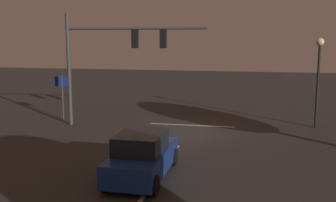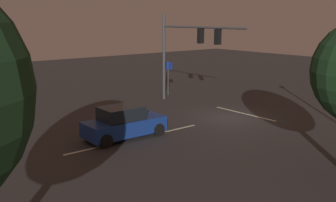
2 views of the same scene
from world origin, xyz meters
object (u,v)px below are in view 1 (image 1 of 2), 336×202
Objects in this scene: street_lamp_left_kerb at (319,65)px; route_sign at (62,88)px; traffic_signal_assembly at (112,50)px; car_approaching at (142,156)px.

street_lamp_left_kerb reaches higher than route_sign.
street_lamp_left_kerb is at bearing -169.64° from traffic_signal_assembly.
traffic_signal_assembly reaches higher than car_approaching.
route_sign is at bearing 2.87° from street_lamp_left_kerb.
car_approaching is at bearing 116.38° from traffic_signal_assembly.
street_lamp_left_kerb is 15.24m from route_sign.
car_approaching is 0.87× the size of street_lamp_left_kerb.
car_approaching is 12.02m from route_sign.
route_sign is (15.14, 0.76, -1.56)m from street_lamp_left_kerb.
traffic_signal_assembly is at bearing 160.67° from route_sign.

